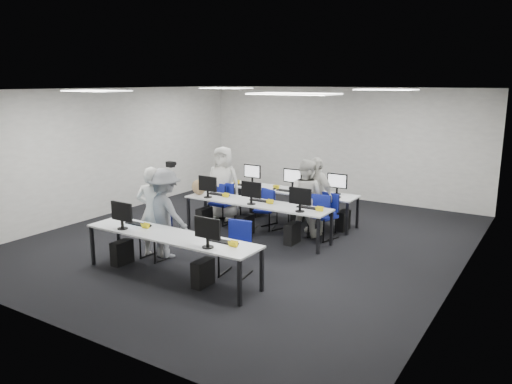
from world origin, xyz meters
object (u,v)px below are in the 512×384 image
Objects in this scene: desk_mid at (256,205)px; chair_2 at (222,211)px; chair_5 at (228,208)px; student_3 at (316,195)px; student_2 at (223,183)px; student_0 at (153,212)px; chair_4 at (324,224)px; chair_6 at (275,215)px; photographer at (165,213)px; desk_front at (171,238)px; chair_1 at (236,258)px; chair_7 at (323,223)px; chair_0 at (157,243)px; student_1 at (305,197)px; chair_3 at (264,217)px.

chair_2 is (-1.20, 0.45, -0.40)m from desk_mid.
student_3 is at bearing 26.89° from chair_5.
student_2 reaches higher than chair_2.
student_0 is at bearing -62.38° from chair_5.
chair_4 reaches higher than chair_6.
desk_front is at bearing 142.49° from photographer.
photographer reaches higher than chair_1.
student_0 is at bearing 172.37° from chair_1.
chair_0 is at bearing -131.26° from chair_7.
chair_4 reaches higher than chair_1.
desk_mid is 1.95× the size of photographer.
chair_7 reaches higher than chair_5.
desk_front is 1.15m from student_0.
student_2 is at bearing -153.97° from student_3.
chair_2 reaches higher than desk_mid.
chair_4 is 1.05× the size of chair_5.
desk_mid is at bearing -106.35° from photographer.
chair_1 is 2.85m from chair_6.
chair_5 is 0.59m from student_2.
student_2 is (-2.17, 0.09, 0.05)m from student_1.
chair_5 is at bearing 149.22° from desk_mid.
student_1 is 2.17m from student_2.
student_0 reaches higher than desk_mid.
chair_7 is 0.55× the size of student_0.
chair_5 is 2.40m from chair_7.
chair_6 reaches higher than desk_mid.
chair_6 is (-0.00, 3.38, -0.40)m from desk_front.
student_2 is (-2.60, 0.10, 0.56)m from chair_4.
chair_2 is 0.54× the size of photographer.
student_2 reaches higher than desk_front.
chair_3 is 1.09m from chair_5.
chair_6 is 0.52× the size of student_2.
chair_0 is 2.94m from chair_6.
chair_7 is at bearing -149.53° from student_0.
chair_6 is 2.84m from photographer.
photographer is at bearing -79.18° from chair_2.
chair_4 is 2.66m from student_2.
student_2 is 2.72m from photographer.
student_3 is at bearing 2.66° from chair_3.
student_0 is at bearing -94.77° from student_2.
chair_1 reaches higher than desk_front.
student_1 is (1.75, 2.65, -0.04)m from student_0.
chair_3 is 1.25m from student_3.
photographer is at bearing -57.87° from chair_5.
chair_0 is 2.90m from student_2.
chair_0 is 1.09× the size of chair_3.
chair_1 is 0.97× the size of chair_4.
photographer is (-0.59, -2.48, 0.56)m from chair_3.
desk_mid is 3.63× the size of chair_0.
chair_6 is (-0.83, 2.72, -0.00)m from chair_1.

